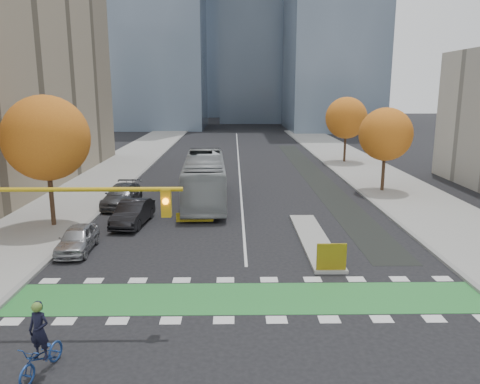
{
  "coord_description": "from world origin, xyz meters",
  "views": [
    {
      "loc": [
        -0.61,
        -16.6,
        8.56
      ],
      "look_at": [
        -0.26,
        8.5,
        3.0
      ],
      "focal_mm": 35.0,
      "sensor_mm": 36.0,
      "label": 1
    }
  ],
  "objects_px": {
    "tree_east_near": "(386,134)",
    "cyclist": "(41,350)",
    "traffic_signal_west": "(28,219)",
    "bus": "(205,179)",
    "parked_car_c": "(122,196)",
    "parked_car_a": "(77,239)",
    "tree_west": "(46,138)",
    "tree_east_far": "(346,118)",
    "hazard_board": "(331,257)",
    "parked_car_b": "(133,213)"
  },
  "relations": [
    {
      "from": "tree_east_near",
      "to": "cyclist",
      "type": "bearing_deg",
      "value": -125.74
    },
    {
      "from": "traffic_signal_west",
      "to": "cyclist",
      "type": "relative_size",
      "value": 3.62
    },
    {
      "from": "bus",
      "to": "parked_car_c",
      "type": "relative_size",
      "value": 2.38
    },
    {
      "from": "traffic_signal_west",
      "to": "parked_car_a",
      "type": "height_order",
      "value": "traffic_signal_west"
    },
    {
      "from": "tree_west",
      "to": "cyclist",
      "type": "relative_size",
      "value": 3.49
    },
    {
      "from": "tree_east_far",
      "to": "parked_car_c",
      "type": "bearing_deg",
      "value": -136.17
    },
    {
      "from": "hazard_board",
      "to": "parked_car_a",
      "type": "relative_size",
      "value": 0.34
    },
    {
      "from": "traffic_signal_west",
      "to": "parked_car_b",
      "type": "xyz_separation_m",
      "value": [
        0.85,
        12.93,
        -3.25
      ]
    },
    {
      "from": "tree_east_far",
      "to": "bus",
      "type": "distance_m",
      "value": 24.89
    },
    {
      "from": "parked_car_a",
      "to": "parked_car_b",
      "type": "relative_size",
      "value": 0.85
    },
    {
      "from": "parked_car_c",
      "to": "bus",
      "type": "bearing_deg",
      "value": 13.71
    },
    {
      "from": "tree_east_far",
      "to": "parked_car_b",
      "type": "xyz_separation_m",
      "value": [
        -19.58,
        -25.58,
        -4.46
      ]
    },
    {
      "from": "hazard_board",
      "to": "tree_east_far",
      "type": "bearing_deg",
      "value": 75.88
    },
    {
      "from": "tree_west",
      "to": "parked_car_b",
      "type": "distance_m",
      "value": 6.91
    },
    {
      "from": "bus",
      "to": "tree_west",
      "type": "bearing_deg",
      "value": -146.46
    },
    {
      "from": "tree_west",
      "to": "parked_car_a",
      "type": "height_order",
      "value": "tree_west"
    },
    {
      "from": "tree_east_near",
      "to": "parked_car_a",
      "type": "distance_m",
      "value": 25.9
    },
    {
      "from": "traffic_signal_west",
      "to": "parked_car_c",
      "type": "bearing_deg",
      "value": 93.21
    },
    {
      "from": "hazard_board",
      "to": "cyclist",
      "type": "bearing_deg",
      "value": -143.05
    },
    {
      "from": "tree_east_far",
      "to": "parked_car_b",
      "type": "distance_m",
      "value": 32.52
    },
    {
      "from": "parked_car_a",
      "to": "parked_car_c",
      "type": "xyz_separation_m",
      "value": [
        0.06,
        10.0,
        0.09
      ]
    },
    {
      "from": "tree_west",
      "to": "tree_east_far",
      "type": "height_order",
      "value": "tree_west"
    },
    {
      "from": "tree_east_far",
      "to": "bus",
      "type": "xyz_separation_m",
      "value": [
        -15.34,
        -19.3,
        -3.45
      ]
    },
    {
      "from": "parked_car_c",
      "to": "tree_east_near",
      "type": "bearing_deg",
      "value": 14.18
    },
    {
      "from": "parked_car_b",
      "to": "tree_east_near",
      "type": "bearing_deg",
      "value": 32.53
    },
    {
      "from": "parked_car_c",
      "to": "traffic_signal_west",
      "type": "bearing_deg",
      "value": -84.95
    },
    {
      "from": "tree_west",
      "to": "cyclist",
      "type": "distance_m",
      "value": 17.32
    },
    {
      "from": "hazard_board",
      "to": "parked_car_a",
      "type": "height_order",
      "value": "hazard_board"
    },
    {
      "from": "tree_west",
      "to": "cyclist",
      "type": "bearing_deg",
      "value": -70.64
    },
    {
      "from": "parked_car_a",
      "to": "tree_east_far",
      "type": "bearing_deg",
      "value": 52.88
    },
    {
      "from": "hazard_board",
      "to": "parked_car_a",
      "type": "distance_m",
      "value": 13.39
    },
    {
      "from": "hazard_board",
      "to": "traffic_signal_west",
      "type": "distance_m",
      "value": 13.23
    },
    {
      "from": "tree_west",
      "to": "tree_east_near",
      "type": "height_order",
      "value": "tree_west"
    },
    {
      "from": "hazard_board",
      "to": "bus",
      "type": "relative_size",
      "value": 0.11
    },
    {
      "from": "parked_car_a",
      "to": "cyclist",
      "type": "bearing_deg",
      "value": -79.26
    },
    {
      "from": "hazard_board",
      "to": "tree_west",
      "type": "bearing_deg",
      "value": 154.01
    },
    {
      "from": "tree_west",
      "to": "bus",
      "type": "distance_m",
      "value": 11.98
    },
    {
      "from": "hazard_board",
      "to": "parked_car_c",
      "type": "distance_m",
      "value": 18.5
    },
    {
      "from": "tree_east_far",
      "to": "parked_car_c",
      "type": "relative_size",
      "value": 1.42
    },
    {
      "from": "tree_east_near",
      "to": "tree_east_far",
      "type": "height_order",
      "value": "tree_east_far"
    },
    {
      "from": "hazard_board",
      "to": "traffic_signal_west",
      "type": "bearing_deg",
      "value": -158.45
    },
    {
      "from": "hazard_board",
      "to": "parked_car_a",
      "type": "bearing_deg",
      "value": 166.09
    },
    {
      "from": "tree_east_far",
      "to": "hazard_board",
      "type": "bearing_deg",
      "value": -104.12
    },
    {
      "from": "tree_east_far",
      "to": "tree_west",
      "type": "bearing_deg",
      "value": -133.3
    },
    {
      "from": "traffic_signal_west",
      "to": "bus",
      "type": "xyz_separation_m",
      "value": [
        5.09,
        19.21,
        -2.25
      ]
    },
    {
      "from": "tree_east_near",
      "to": "parked_car_c",
      "type": "bearing_deg",
      "value": -167.66
    },
    {
      "from": "hazard_board",
      "to": "traffic_signal_west",
      "type": "relative_size",
      "value": 0.16
    },
    {
      "from": "hazard_board",
      "to": "tree_east_near",
      "type": "height_order",
      "value": "tree_east_near"
    },
    {
      "from": "bus",
      "to": "parked_car_b",
      "type": "bearing_deg",
      "value": -126.65
    },
    {
      "from": "hazard_board",
      "to": "bus",
      "type": "bearing_deg",
      "value": 115.25
    }
  ]
}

